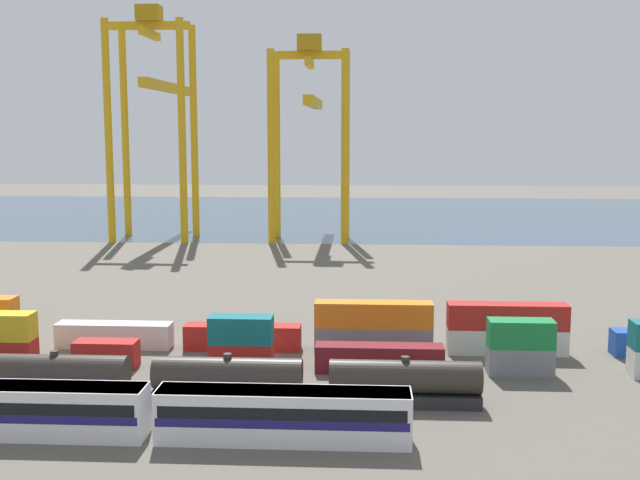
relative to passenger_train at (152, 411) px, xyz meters
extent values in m
plane|color=#5B564C|center=(4.62, 60.77, -2.14)|extent=(420.00, 420.00, 0.00)
cube|color=#384C60|center=(4.62, 155.59, -2.14)|extent=(400.00, 110.00, 0.01)
cube|color=silver|center=(-9.77, 0.00, -0.19)|extent=(18.63, 3.10, 3.90)
cube|color=navy|center=(-9.77, 0.00, -0.29)|extent=(18.26, 3.14, 0.64)
cube|color=black|center=(-9.77, 0.00, 0.49)|extent=(17.89, 3.13, 0.90)
cube|color=slate|center=(-9.77, 0.00, 1.58)|extent=(18.45, 2.85, 0.36)
cube|color=silver|center=(9.77, 0.00, -0.19)|extent=(18.63, 3.10, 3.90)
cube|color=navy|center=(9.77, 0.00, -0.29)|extent=(18.26, 3.14, 0.64)
cube|color=black|center=(9.77, 0.00, 0.49)|extent=(17.89, 3.13, 0.90)
cube|color=slate|center=(9.77, 0.00, 1.58)|extent=(18.45, 2.85, 0.36)
cube|color=#232326|center=(-10.57, 8.22, -1.59)|extent=(12.51, 2.50, 1.10)
cylinder|color=#2D2823|center=(-10.57, 8.22, 0.31)|extent=(12.51, 2.70, 2.70)
cylinder|color=#2D2823|center=(-10.57, 8.22, 1.84)|extent=(0.70, 0.70, 0.36)
cube|color=#232326|center=(4.23, 8.22, -1.59)|extent=(12.51, 2.50, 1.10)
cylinder|color=#2D2823|center=(4.23, 8.22, 0.31)|extent=(12.51, 2.70, 2.70)
cylinder|color=#2D2823|center=(4.23, 8.22, 1.84)|extent=(0.70, 0.70, 0.36)
cube|color=#232326|center=(19.02, 8.22, -1.59)|extent=(12.51, 2.50, 1.10)
cylinder|color=#2D2823|center=(19.02, 8.22, 0.31)|extent=(12.51, 2.70, 2.70)
cylinder|color=#2D2823|center=(19.02, 8.22, 1.84)|extent=(0.70, 0.70, 0.36)
cube|color=#AD211C|center=(-9.18, 17.19, -0.84)|extent=(6.04, 2.44, 2.60)
cube|color=#AD211C|center=(3.95, 17.19, -0.84)|extent=(6.04, 2.44, 2.60)
cube|color=#146066|center=(3.95, 17.19, 1.76)|extent=(6.04, 2.44, 2.60)
cube|color=maroon|center=(17.07, 17.19, -0.84)|extent=(12.10, 2.44, 2.60)
cube|color=slate|center=(30.20, 17.19, -0.84)|extent=(6.04, 2.44, 2.60)
cube|color=#197538|center=(30.20, 17.19, 1.76)|extent=(6.04, 2.44, 2.60)
cube|color=silver|center=(-10.59, 24.08, -0.84)|extent=(12.10, 2.44, 2.60)
cube|color=#AD211C|center=(3.00, 24.08, -0.84)|extent=(12.10, 2.44, 2.60)
cube|color=slate|center=(16.59, 24.08, -0.84)|extent=(12.10, 2.44, 2.60)
cube|color=orange|center=(16.59, 24.08, 1.76)|extent=(12.10, 2.44, 2.60)
cube|color=silver|center=(30.18, 24.08, -0.84)|extent=(12.10, 2.44, 2.60)
cube|color=#AD211C|center=(30.18, 24.08, 1.76)|extent=(12.10, 2.44, 2.60)
cylinder|color=gold|center=(-35.67, 100.36, 20.09)|extent=(1.50, 1.50, 44.48)
cylinder|color=gold|center=(-20.76, 100.36, 20.09)|extent=(1.50, 1.50, 44.48)
cylinder|color=gold|center=(-35.67, 111.40, 20.09)|extent=(1.50, 1.50, 44.48)
cylinder|color=gold|center=(-20.76, 111.40, 20.09)|extent=(1.50, 1.50, 44.48)
cube|color=gold|center=(-28.21, 105.88, 41.53)|extent=(16.51, 1.20, 1.60)
cube|color=gold|center=(-28.21, 105.88, 39.93)|extent=(1.20, 12.64, 1.60)
cube|color=gold|center=(-28.21, 120.33, 29.96)|extent=(2.00, 41.29, 2.00)
cube|color=#A77A10|center=(-28.21, 105.88, 43.93)|extent=(4.80, 4.00, 3.20)
cylinder|color=gold|center=(-3.03, 101.07, 17.09)|extent=(1.50, 1.50, 38.47)
cylinder|color=gold|center=(11.63, 101.07, 17.09)|extent=(1.50, 1.50, 38.47)
cylinder|color=gold|center=(-3.03, 110.69, 17.09)|extent=(1.50, 1.50, 38.47)
cylinder|color=gold|center=(11.63, 110.69, 17.09)|extent=(1.50, 1.50, 38.47)
cube|color=gold|center=(4.30, 105.88, 35.53)|extent=(16.25, 1.20, 1.60)
cube|color=gold|center=(4.30, 105.88, 33.93)|extent=(1.20, 11.22, 1.60)
cube|color=gold|center=(4.30, 118.12, 26.50)|extent=(2.00, 34.98, 2.00)
cube|color=#A77A10|center=(4.30, 105.88, 37.93)|extent=(4.80, 4.00, 3.20)
camera|label=1|loc=(15.55, -54.45, 20.47)|focal=43.87mm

